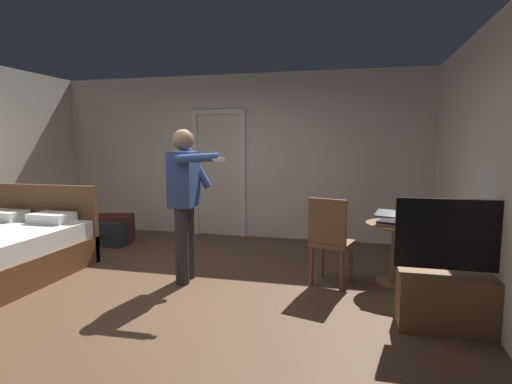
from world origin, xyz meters
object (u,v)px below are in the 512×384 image
side_table (395,243)px  wooden_chair (330,238)px  bottle_on_table (411,216)px  suitcase_small (111,233)px  person_blue_shirt (185,195)px  suitcase_dark (112,229)px  tv_flatscreen (456,291)px  laptop (392,219)px

side_table → wooden_chair: size_ratio=0.71×
bottle_on_table → suitcase_small: bottle_on_table is taller
side_table → person_blue_shirt: 2.41m
person_blue_shirt → suitcase_small: bearing=145.3°
suitcase_dark → suitcase_small: suitcase_dark is taller
bottle_on_table → person_blue_shirt: person_blue_shirt is taller
bottle_on_table → suitcase_dark: bottle_on_table is taller
bottle_on_table → wooden_chair: (-0.84, -0.14, -0.26)m
bottle_on_table → suitcase_dark: size_ratio=0.40×
tv_flatscreen → wooden_chair: tv_flatscreen is taller
tv_flatscreen → suitcase_dark: size_ratio=1.82×
person_blue_shirt → laptop: bearing=9.6°
laptop → person_blue_shirt: 2.31m
person_blue_shirt → tv_flatscreen: bearing=-12.4°
suitcase_dark → wooden_chair: bearing=-35.2°
wooden_chair → person_blue_shirt: 1.68m
side_table → wooden_chair: (-0.70, -0.22, 0.07)m
side_table → laptop: 0.29m
suitcase_small → wooden_chair: bearing=-14.9°
suitcase_dark → bottle_on_table: bearing=-30.1°
person_blue_shirt → suitcase_dark: bearing=143.6°
tv_flatscreen → suitcase_small: 4.89m
person_blue_shirt → bottle_on_table: bearing=8.0°
side_table → suitcase_small: 4.21m
bottle_on_table → laptop: bearing=168.0°
tv_flatscreen → bottle_on_table: 1.09m
bottle_on_table → suitcase_small: (-4.26, 0.91, -0.61)m
suitcase_dark → suitcase_small: size_ratio=1.18×
laptop → bottle_on_table: bottle_on_table is taller
side_table → wooden_chair: bearing=-163.0°
side_table → laptop: bearing=-137.0°
wooden_chair → suitcase_small: size_ratio=1.89×
wooden_chair → person_blue_shirt: person_blue_shirt is taller
laptop → person_blue_shirt: person_blue_shirt is taller
tv_flatscreen → wooden_chair: (-1.11, 0.81, 0.21)m
side_table → suitcase_dark: bearing=167.1°
suitcase_dark → laptop: bearing=-30.1°
laptop → suitcase_small: laptop is taller
side_table → person_blue_shirt: person_blue_shirt is taller
wooden_chair → person_blue_shirt: (-1.61, -0.21, 0.46)m
laptop → suitcase_dark: (-4.13, 0.99, -0.53)m
side_table → laptop: laptop is taller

